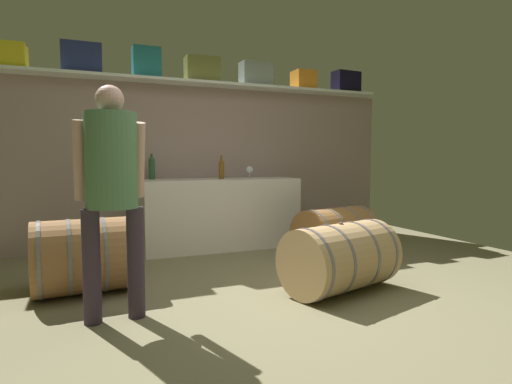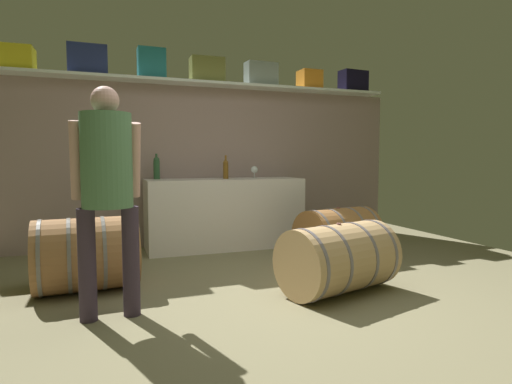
{
  "view_description": "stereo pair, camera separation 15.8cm",
  "coord_description": "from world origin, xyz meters",
  "px_view_note": "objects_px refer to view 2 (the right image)",
  "views": [
    {
      "loc": [
        -1.37,
        -2.7,
        1.08
      ],
      "look_at": [
        0.09,
        0.85,
        0.78
      ],
      "focal_mm": 29.32,
      "sensor_mm": 36.0,
      "label": 1
    },
    {
      "loc": [
        -1.23,
        -2.76,
        1.08
      ],
      "look_at": [
        0.09,
        0.85,
        0.78
      ],
      "focal_mm": 29.32,
      "sensor_mm": 36.0,
      "label": 2
    }
  ],
  "objects_px": {
    "toolcase_black": "(353,82)",
    "winemaker_pouring": "(107,178)",
    "toolcase_navy": "(88,60)",
    "toolcase_olive": "(207,71)",
    "toolcase_teal": "(151,64)",
    "wine_bottle_amber": "(226,169)",
    "toolcase_grey": "(261,75)",
    "wine_barrel_flank": "(338,258)",
    "work_cabinet": "(224,213)",
    "wine_glass": "(254,170)",
    "toolcase_yellow": "(17,59)",
    "wine_bottle_green": "(157,167)",
    "toolcase_orange": "(309,80)",
    "wine_barrel_far": "(338,234)",
    "wine_barrel_near": "(87,254)",
    "tasting_cup": "(88,214)"
  },
  "relations": [
    {
      "from": "work_cabinet",
      "to": "wine_bottle_green",
      "type": "distance_m",
      "value": 0.98
    },
    {
      "from": "toolcase_yellow",
      "to": "wine_barrel_near",
      "type": "distance_m",
      "value": 2.47
    },
    {
      "from": "toolcase_yellow",
      "to": "work_cabinet",
      "type": "height_order",
      "value": "toolcase_yellow"
    },
    {
      "from": "work_cabinet",
      "to": "wine_bottle_green",
      "type": "relative_size",
      "value": 6.2
    },
    {
      "from": "toolcase_teal",
      "to": "toolcase_yellow",
      "type": "bearing_deg",
      "value": 178.72
    },
    {
      "from": "toolcase_olive",
      "to": "wine_barrel_flank",
      "type": "distance_m",
      "value": 2.98
    },
    {
      "from": "toolcase_yellow",
      "to": "toolcase_grey",
      "type": "height_order",
      "value": "toolcase_grey"
    },
    {
      "from": "toolcase_black",
      "to": "wine_barrel_near",
      "type": "bearing_deg",
      "value": -161.13
    },
    {
      "from": "toolcase_navy",
      "to": "toolcase_olive",
      "type": "relative_size",
      "value": 1.02
    },
    {
      "from": "toolcase_teal",
      "to": "wine_bottle_amber",
      "type": "bearing_deg",
      "value": -18.92
    },
    {
      "from": "toolcase_navy",
      "to": "toolcase_olive",
      "type": "xyz_separation_m",
      "value": [
        1.37,
        0.0,
        -0.02
      ]
    },
    {
      "from": "wine_bottle_amber",
      "to": "winemaker_pouring",
      "type": "height_order",
      "value": "winemaker_pouring"
    },
    {
      "from": "toolcase_grey",
      "to": "wine_barrel_flank",
      "type": "relative_size",
      "value": 0.39
    },
    {
      "from": "work_cabinet",
      "to": "wine_glass",
      "type": "distance_m",
      "value": 0.67
    },
    {
      "from": "work_cabinet",
      "to": "wine_glass",
      "type": "bearing_deg",
      "value": 11.07
    },
    {
      "from": "toolcase_navy",
      "to": "wine_glass",
      "type": "distance_m",
      "value": 2.3
    },
    {
      "from": "toolcase_olive",
      "to": "winemaker_pouring",
      "type": "height_order",
      "value": "toolcase_olive"
    },
    {
      "from": "toolcase_teal",
      "to": "wine_barrel_far",
      "type": "distance_m",
      "value": 2.91
    },
    {
      "from": "wine_bottle_green",
      "to": "wine_barrel_far",
      "type": "relative_size",
      "value": 0.32
    },
    {
      "from": "toolcase_grey",
      "to": "toolcase_orange",
      "type": "height_order",
      "value": "toolcase_grey"
    },
    {
      "from": "wine_bottle_green",
      "to": "winemaker_pouring",
      "type": "relative_size",
      "value": 0.19
    },
    {
      "from": "toolcase_yellow",
      "to": "wine_bottle_amber",
      "type": "distance_m",
      "value": 2.53
    },
    {
      "from": "wine_bottle_green",
      "to": "wine_glass",
      "type": "xyz_separation_m",
      "value": [
        1.2,
        -0.08,
        -0.04
      ]
    },
    {
      "from": "toolcase_yellow",
      "to": "tasting_cup",
      "type": "relative_size",
      "value": 4.51
    },
    {
      "from": "wine_bottle_green",
      "to": "tasting_cup",
      "type": "relative_size",
      "value": 4.2
    },
    {
      "from": "toolcase_orange",
      "to": "wine_bottle_green",
      "type": "xyz_separation_m",
      "value": [
        -2.05,
        -0.07,
        -1.16
      ]
    },
    {
      "from": "toolcase_black",
      "to": "winemaker_pouring",
      "type": "xyz_separation_m",
      "value": [
        -3.3,
        -2.18,
        -1.21
      ]
    },
    {
      "from": "toolcase_olive",
      "to": "wine_glass",
      "type": "height_order",
      "value": "toolcase_olive"
    },
    {
      "from": "toolcase_orange",
      "to": "toolcase_black",
      "type": "relative_size",
      "value": 0.74
    },
    {
      "from": "wine_barrel_far",
      "to": "toolcase_black",
      "type": "bearing_deg",
      "value": 38.59
    },
    {
      "from": "toolcase_yellow",
      "to": "wine_barrel_flank",
      "type": "relative_size",
      "value": 0.31
    },
    {
      "from": "toolcase_yellow",
      "to": "toolcase_grey",
      "type": "bearing_deg",
      "value": 1.74
    },
    {
      "from": "toolcase_black",
      "to": "toolcase_orange",
      "type": "bearing_deg",
      "value": 175.55
    },
    {
      "from": "toolcase_black",
      "to": "wine_bottle_green",
      "type": "distance_m",
      "value": 2.98
    },
    {
      "from": "toolcase_navy",
      "to": "wine_bottle_green",
      "type": "distance_m",
      "value": 1.41
    },
    {
      "from": "toolcase_orange",
      "to": "wine_barrel_near",
      "type": "distance_m",
      "value": 3.66
    },
    {
      "from": "toolcase_black",
      "to": "winemaker_pouring",
      "type": "distance_m",
      "value": 4.14
    },
    {
      "from": "toolcase_black",
      "to": "wine_barrel_far",
      "type": "distance_m",
      "value": 2.49
    },
    {
      "from": "wine_bottle_green",
      "to": "wine_barrel_far",
      "type": "bearing_deg",
      "value": -34.92
    },
    {
      "from": "toolcase_grey",
      "to": "wine_glass",
      "type": "height_order",
      "value": "toolcase_grey"
    },
    {
      "from": "toolcase_navy",
      "to": "toolcase_grey",
      "type": "relative_size",
      "value": 1.03
    },
    {
      "from": "work_cabinet",
      "to": "toolcase_grey",
      "type": "bearing_deg",
      "value": 22.19
    },
    {
      "from": "tasting_cup",
      "to": "winemaker_pouring",
      "type": "relative_size",
      "value": 0.05
    },
    {
      "from": "toolcase_navy",
      "to": "winemaker_pouring",
      "type": "relative_size",
      "value": 0.27
    },
    {
      "from": "wine_bottle_green",
      "to": "wine_bottle_amber",
      "type": "relative_size",
      "value": 1.06
    },
    {
      "from": "toolcase_teal",
      "to": "toolcase_grey",
      "type": "height_order",
      "value": "toolcase_teal"
    },
    {
      "from": "toolcase_yellow",
      "to": "toolcase_black",
      "type": "height_order",
      "value": "toolcase_black"
    },
    {
      "from": "wine_bottle_amber",
      "to": "wine_barrel_far",
      "type": "distance_m",
      "value": 1.55
    },
    {
      "from": "toolcase_black",
      "to": "wine_barrel_flank",
      "type": "relative_size",
      "value": 0.37
    },
    {
      "from": "wine_bottle_amber",
      "to": "toolcase_orange",
      "type": "bearing_deg",
      "value": 11.82
    }
  ]
}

